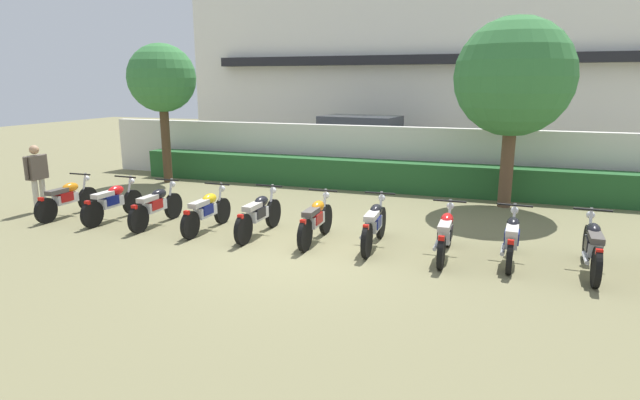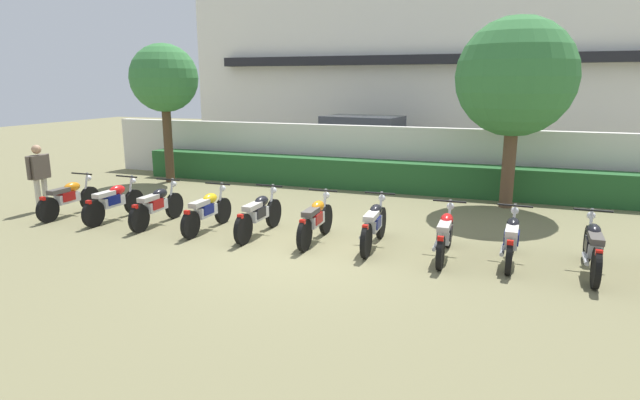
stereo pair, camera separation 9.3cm
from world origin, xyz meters
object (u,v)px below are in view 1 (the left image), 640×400
object	(u,v)px
tree_far_side	(514,78)
motorcycle_in_row_2	(156,206)
motorcycle_in_row_0	(67,198)
motorcycle_in_row_4	(259,214)
parked_car	(364,143)
motorcycle_in_row_8	(512,238)
tree_near_inspector	(162,79)
motorcycle_in_row_6	(374,224)
motorcycle_in_row_7	(445,233)
inspector_person	(37,173)
motorcycle_in_row_1	(112,202)
motorcycle_in_row_5	(316,220)
motorcycle_in_row_9	(592,246)
motorcycle_in_row_3	(206,211)

from	to	relation	value
tree_far_side	motorcycle_in_row_2	bearing A→B (deg)	-148.57
motorcycle_in_row_0	motorcycle_in_row_4	world-z (taller)	motorcycle_in_row_4
parked_car	motorcycle_in_row_8	size ratio (longest dim) A/B	2.65
parked_car	tree_far_side	size ratio (longest dim) A/B	1.02
parked_car	tree_near_inspector	distance (m)	7.22
motorcycle_in_row_6	motorcycle_in_row_7	xyz separation A→B (m)	(1.33, -0.15, -0.02)
motorcycle_in_row_7	inspector_person	distance (m)	9.62
motorcycle_in_row_7	motorcycle_in_row_8	distance (m)	1.11
parked_car	tree_far_side	distance (m)	7.02
tree_near_inspector	motorcycle_in_row_1	xyz separation A→B (m)	(1.65, -4.39, -2.71)
tree_near_inspector	motorcycle_in_row_8	world-z (taller)	tree_near_inspector
motorcycle_in_row_1	parked_car	bearing A→B (deg)	-19.06
motorcycle_in_row_8	inspector_person	distance (m)	10.73
motorcycle_in_row_5	motorcycle_in_row_9	bearing A→B (deg)	-91.35
parked_car	inspector_person	bearing A→B (deg)	-115.38
tree_near_inspector	motorcycle_in_row_3	size ratio (longest dim) A/B	2.32
motorcycle_in_row_1	inspector_person	bearing A→B (deg)	89.89
parked_car	motorcycle_in_row_9	size ratio (longest dim) A/B	2.40
motorcycle_in_row_6	motorcycle_in_row_1	bearing A→B (deg)	89.14
motorcycle_in_row_1	motorcycle_in_row_5	xyz separation A→B (m)	(4.87, 0.01, 0.01)
tree_near_inspector	motorcycle_in_row_9	size ratio (longest dim) A/B	2.15
parked_car	motorcycle_in_row_0	world-z (taller)	parked_car
motorcycle_in_row_0	motorcycle_in_row_6	xyz separation A→B (m)	(7.29, 0.12, 0.01)
motorcycle_in_row_6	motorcycle_in_row_7	distance (m)	1.34
motorcycle_in_row_1	motorcycle_in_row_3	size ratio (longest dim) A/B	1.01
motorcycle_in_row_0	motorcycle_in_row_8	size ratio (longest dim) A/B	1.04
motorcycle_in_row_4	motorcycle_in_row_6	size ratio (longest dim) A/B	1.02
inspector_person	motorcycle_in_row_0	bearing A→B (deg)	-8.23
motorcycle_in_row_7	tree_far_side	bearing A→B (deg)	-12.87
motorcycle_in_row_2	motorcycle_in_row_8	xyz separation A→B (m)	(7.29, 0.03, -0.00)
parked_car	motorcycle_in_row_5	bearing A→B (deg)	-73.64
motorcycle_in_row_6	motorcycle_in_row_0	bearing A→B (deg)	89.37
motorcycle_in_row_2	motorcycle_in_row_1	bearing A→B (deg)	89.07
motorcycle_in_row_1	motorcycle_in_row_4	distance (m)	3.62
motorcycle_in_row_4	motorcycle_in_row_7	world-z (taller)	motorcycle_in_row_4
motorcycle_in_row_2	motorcycle_in_row_3	bearing A→B (deg)	-90.95
motorcycle_in_row_6	motorcycle_in_row_9	bearing A→B (deg)	-94.02
motorcycle_in_row_7	motorcycle_in_row_5	bearing A→B (deg)	87.85
tree_near_inspector	inspector_person	world-z (taller)	tree_near_inspector
motorcycle_in_row_1	inspector_person	world-z (taller)	inspector_person
motorcycle_in_row_1	motorcycle_in_row_6	world-z (taller)	motorcycle_in_row_6
tree_near_inspector	motorcycle_in_row_8	distance (m)	11.35
motorcycle_in_row_1	motorcycle_in_row_9	size ratio (longest dim) A/B	0.94
motorcycle_in_row_0	motorcycle_in_row_6	distance (m)	7.29
inspector_person	motorcycle_in_row_8	bearing A→B (deg)	-0.41
motorcycle_in_row_4	motorcycle_in_row_9	world-z (taller)	motorcycle_in_row_9
motorcycle_in_row_0	motorcycle_in_row_2	distance (m)	2.44
motorcycle_in_row_3	motorcycle_in_row_5	bearing A→B (deg)	-88.62
tree_near_inspector	motorcycle_in_row_9	bearing A→B (deg)	-21.48
motorcycle_in_row_8	parked_car	bearing A→B (deg)	31.71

